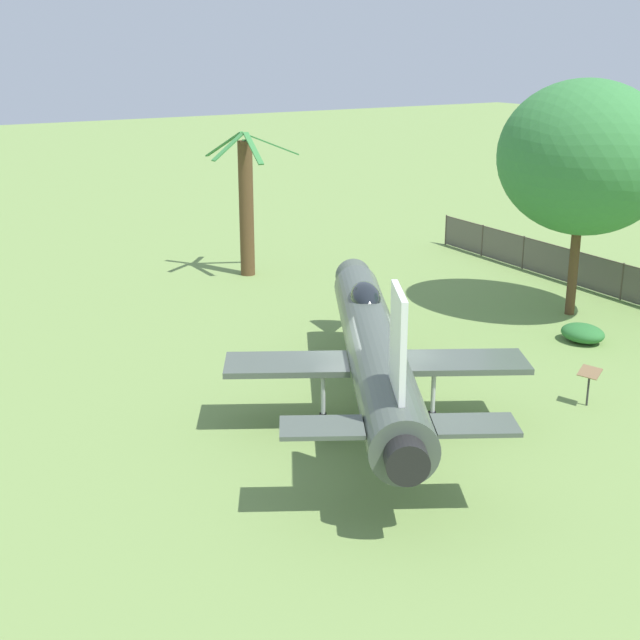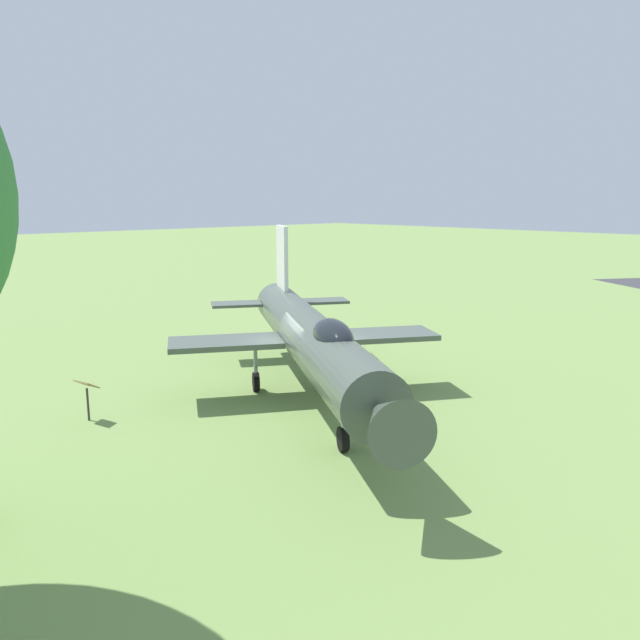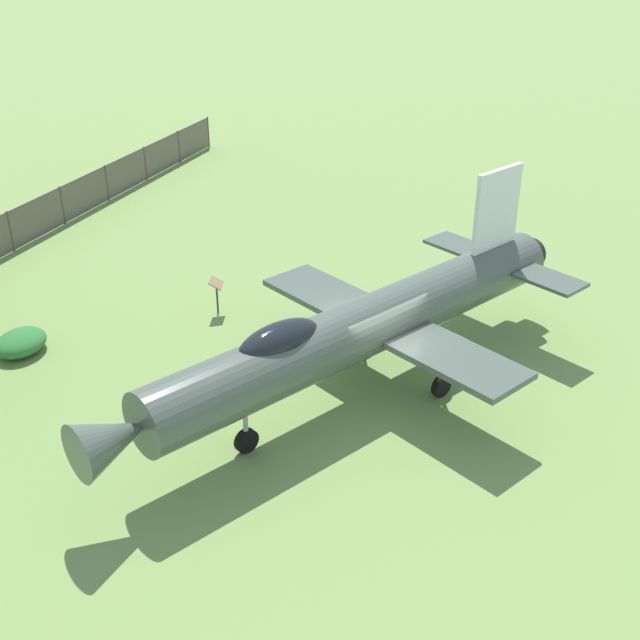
# 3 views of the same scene
# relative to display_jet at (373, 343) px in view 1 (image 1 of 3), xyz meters

# --- Properties ---
(ground_plane) EXTENTS (200.00, 200.00, 0.00)m
(ground_plane) POSITION_rel_display_jet_xyz_m (0.32, -0.19, -1.97)
(ground_plane) COLOR #75934C
(display_jet) EXTENTS (13.52, 9.74, 4.95)m
(display_jet) POSITION_rel_display_jet_xyz_m (0.00, 0.00, 0.00)
(display_jet) COLOR #4C564C
(display_jet) RESTS_ON ground_plane
(shade_tree) EXTENTS (6.68, 5.79, 8.75)m
(shade_tree) POSITION_rel_display_jet_xyz_m (-3.28, 11.72, 3.96)
(shade_tree) COLOR brown
(shade_tree) RESTS_ON ground_plane
(palm_tree) EXTENTS (3.97, 4.06, 6.31)m
(palm_tree) POSITION_rel_display_jet_xyz_m (-15.22, 4.15, 1.15)
(palm_tree) COLOR brown
(palm_tree) RESTS_ON ground_plane
(shrub_near_fence) EXTENTS (1.59, 1.31, 0.62)m
(shrub_near_fence) POSITION_rel_display_jet_xyz_m (-0.77, 9.57, -1.66)
(shrub_near_fence) COLOR #2D7033
(shrub_near_fence) RESTS_ON ground_plane
(info_plaque) EXTENTS (0.68, 0.54, 1.14)m
(info_plaque) POSITION_rel_display_jet_xyz_m (3.16, 5.31, -1.12)
(info_plaque) COLOR #333333
(info_plaque) RESTS_ON ground_plane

